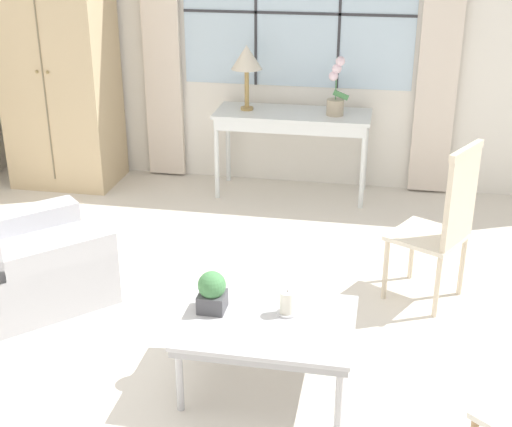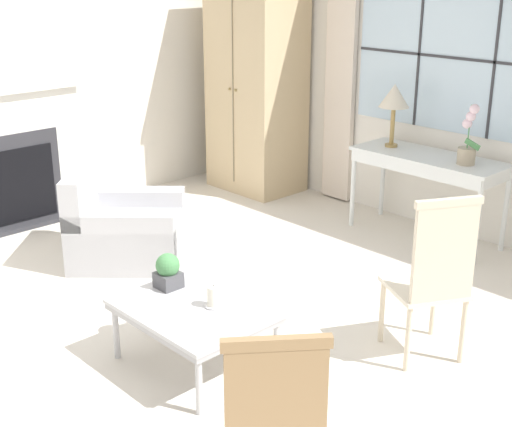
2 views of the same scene
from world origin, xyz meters
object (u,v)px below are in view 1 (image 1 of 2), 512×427
(table_lamp, at_px, (247,59))
(pillar_candle, at_px, (287,304))
(armoire, at_px, (59,60))
(armchair_upholstered, at_px, (27,265))
(side_chair_wooden, at_px, (445,219))
(potted_plant_small, at_px, (212,291))
(potted_orchid, at_px, (336,94))
(console_table, at_px, (293,121))
(coffee_table, at_px, (268,327))

(table_lamp, height_order, pillar_candle, table_lamp)
(armoire, relative_size, armchair_upholstered, 1.93)
(side_chair_wooden, relative_size, potted_plant_small, 4.80)
(table_lamp, distance_m, armchair_upholstered, 2.71)
(armoire, relative_size, potted_orchid, 4.52)
(potted_orchid, height_order, pillar_candle, potted_orchid)
(armoire, xyz_separation_m, side_chair_wooden, (3.44, -1.75, -0.57))
(table_lamp, distance_m, potted_plant_small, 3.00)
(armchair_upholstered, bearing_deg, console_table, 57.00)
(potted_plant_small, bearing_deg, pillar_candle, 4.68)
(armoire, height_order, coffee_table, armoire)
(coffee_table, bearing_deg, side_chair_wooden, 49.05)
(console_table, bearing_deg, table_lamp, 178.52)
(armoire, xyz_separation_m, pillar_candle, (2.56, -2.79, -0.70))
(armoire, bearing_deg, armchair_upholstered, -72.47)
(side_chair_wooden, bearing_deg, armoire, 153.03)
(side_chair_wooden, distance_m, coffee_table, 1.51)
(armoire, xyz_separation_m, potted_plant_small, (2.15, -2.82, -0.65))
(console_table, bearing_deg, armchair_upholstered, -123.00)
(armoire, bearing_deg, coffee_table, -49.34)
(side_chair_wooden, bearing_deg, armchair_upholstered, -170.12)
(potted_orchid, bearing_deg, pillar_candle, -90.14)
(armoire, bearing_deg, console_table, 1.42)
(potted_plant_small, distance_m, pillar_candle, 0.42)
(table_lamp, height_order, potted_plant_small, table_lamp)
(table_lamp, xyz_separation_m, potted_orchid, (0.81, -0.03, -0.27))
(coffee_table, bearing_deg, console_table, 95.49)
(table_lamp, distance_m, pillar_candle, 3.06)
(side_chair_wooden, xyz_separation_m, pillar_candle, (-0.88, -1.04, -0.14))
(table_lamp, xyz_separation_m, coffee_table, (0.71, -2.94, -0.87))
(console_table, xyz_separation_m, table_lamp, (-0.43, 0.01, 0.54))
(armchair_upholstered, bearing_deg, pillar_candle, -16.77)
(table_lamp, xyz_separation_m, armchair_upholstered, (-1.06, -2.30, -0.99))
(armoire, bearing_deg, potted_orchid, 0.70)
(armoire, height_order, side_chair_wooden, armoire)
(console_table, height_order, table_lamp, table_lamp)
(armchair_upholstered, relative_size, side_chair_wooden, 1.09)
(pillar_candle, bearing_deg, table_lamp, 105.63)
(potted_orchid, height_order, armchair_upholstered, potted_orchid)
(potted_orchid, distance_m, pillar_candle, 2.86)
(potted_plant_small, bearing_deg, armoire, 127.24)
(table_lamp, bearing_deg, armoire, -177.87)
(armoire, distance_m, console_table, 2.24)
(armoire, height_order, potted_orchid, armoire)
(armoire, relative_size, potted_plant_small, 10.04)
(side_chair_wooden, bearing_deg, table_lamp, 132.77)
(console_table, xyz_separation_m, side_chair_wooden, (1.26, -1.81, -0.08))
(armchair_upholstered, distance_m, pillar_candle, 1.95)
(coffee_table, bearing_deg, armoire, 130.66)
(console_table, bearing_deg, armoire, -178.58)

